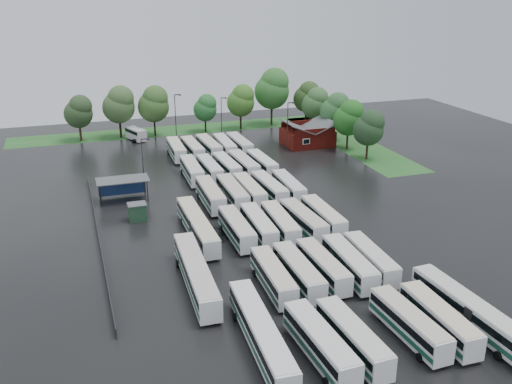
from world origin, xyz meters
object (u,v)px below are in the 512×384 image
object	(u,v)px
brick_building	(307,137)
artic_bus_east	(471,312)
minibus	(136,134)
artic_bus_west_a	(261,333)

from	to	relation	value
brick_building	artic_bus_east	bearing A→B (deg)	-99.81
minibus	artic_bus_west_a	bearing A→B (deg)	-109.13
brick_building	artic_bus_east	xyz separation A→B (m)	(-11.93, -68.97, -0.16)
brick_building	minibus	distance (m)	37.93
artic_bus_west_a	artic_bus_east	world-z (taller)	artic_bus_east
artic_bus_west_a	brick_building	bearing A→B (deg)	66.00
brick_building	minibus	bearing A→B (deg)	155.18
artic_bus_west_a	artic_bus_east	distance (m)	21.55
brick_building	minibus	world-z (taller)	brick_building
brick_building	artic_bus_west_a	world-z (taller)	brick_building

